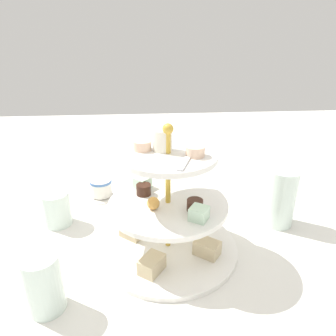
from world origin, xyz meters
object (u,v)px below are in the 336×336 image
(water_glass_short_left, at_px, (57,209))
(teacup_with_saucer, at_px, (101,189))
(tiered_serving_stand, at_px, (168,215))
(water_glass_mid_back, at_px, (43,283))
(butter_knife_right, at_px, (180,181))
(water_glass_tall_right, at_px, (281,198))

(water_glass_short_left, xyz_separation_m, teacup_with_saucer, (0.12, -0.09, -0.02))
(tiered_serving_stand, relative_size, water_glass_short_left, 3.55)
(teacup_with_saucer, xyz_separation_m, water_glass_mid_back, (-0.37, 0.04, 0.03))
(water_glass_short_left, relative_size, water_glass_mid_back, 0.79)
(butter_knife_right, bearing_deg, teacup_with_saucer, 26.64)
(teacup_with_saucer, bearing_deg, water_glass_mid_back, 173.21)
(tiered_serving_stand, bearing_deg, teacup_with_saucer, 34.55)
(water_glass_tall_right, relative_size, water_glass_mid_back, 1.34)
(tiered_serving_stand, xyz_separation_m, butter_knife_right, (0.32, -0.06, -0.08))
(water_glass_tall_right, height_order, water_glass_short_left, water_glass_tall_right)
(butter_knife_right, distance_m, water_glass_mid_back, 0.53)
(water_glass_short_left, xyz_separation_m, water_glass_mid_back, (-0.25, -0.04, 0.01))
(tiered_serving_stand, xyz_separation_m, water_glass_short_left, (0.11, 0.25, -0.04))
(water_glass_tall_right, relative_size, water_glass_short_left, 1.70)
(water_glass_mid_back, bearing_deg, butter_knife_right, -30.97)
(tiered_serving_stand, xyz_separation_m, teacup_with_saucer, (0.24, 0.16, -0.06))
(tiered_serving_stand, distance_m, butter_knife_right, 0.34)
(water_glass_tall_right, height_order, butter_knife_right, water_glass_tall_right)
(water_glass_tall_right, xyz_separation_m, water_glass_short_left, (0.04, 0.52, -0.03))
(water_glass_tall_right, relative_size, butter_knife_right, 0.81)
(butter_knife_right, bearing_deg, water_glass_tall_right, 136.60)
(tiered_serving_stand, xyz_separation_m, water_glass_tall_right, (0.07, -0.27, -0.01))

